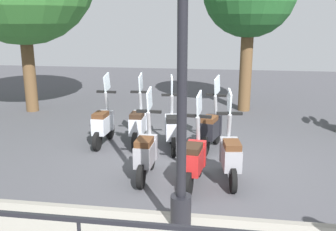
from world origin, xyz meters
TOP-DOWN VIEW (x-y plane):
  - ground_plane at (0.00, 0.00)m, footprint 28.00×28.00m
  - lamp_post_near at (-2.40, -0.06)m, footprint 0.26×0.90m
  - scooter_near_0 at (-0.66, -0.69)m, footprint 1.23×0.45m
  - scooter_near_1 at (-0.92, -0.10)m, footprint 1.23×0.44m
  - scooter_near_2 at (-0.72, 0.74)m, footprint 1.23×0.44m
  - scooter_far_0 at (0.91, -0.31)m, footprint 1.21×0.52m
  - scooter_far_1 at (0.78, 0.50)m, footprint 1.22×0.48m
  - scooter_far_2 at (1.00, 1.27)m, footprint 1.23×0.44m
  - scooter_far_3 at (0.91, 2.04)m, footprint 1.23×0.44m

SIDE VIEW (x-z plane):
  - ground_plane at x=0.00m, z-range 0.00..0.00m
  - scooter_near_0 at x=-0.66m, z-range -0.29..1.25m
  - scooter_near_1 at x=-0.92m, z-range -0.29..1.25m
  - scooter_near_2 at x=-0.72m, z-range -0.29..1.25m
  - scooter_far_0 at x=0.91m, z-range -0.29..1.25m
  - scooter_far_1 at x=0.78m, z-range -0.29..1.25m
  - scooter_far_2 at x=1.00m, z-range -0.29..1.25m
  - scooter_far_3 at x=0.91m, z-range -0.29..1.25m
  - lamp_post_near at x=-2.40m, z-range -0.10..4.38m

